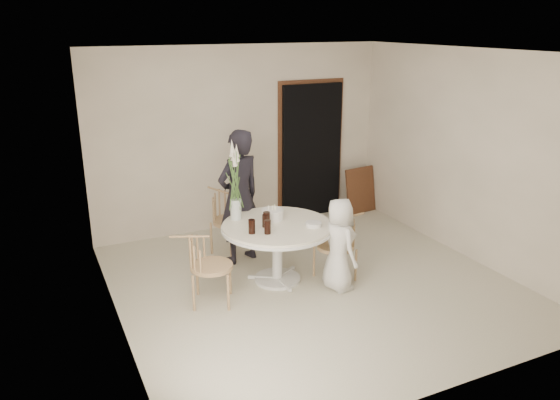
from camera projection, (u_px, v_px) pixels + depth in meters
name	position (u px, v px, depth m)	size (l,w,h in m)	color
ground	(312.00, 283.00, 6.58)	(4.50, 4.50, 0.00)	beige
room_shell	(315.00, 152.00, 6.07)	(4.50, 4.50, 4.50)	silver
doorway	(311.00, 151.00, 8.60)	(1.00, 0.10, 2.10)	black
door_trim	(310.00, 147.00, 8.61)	(1.12, 0.03, 2.22)	brown
table	(277.00, 233.00, 6.46)	(1.33, 1.33, 0.73)	silver
picture_frame	(361.00, 190.00, 8.93)	(0.56, 0.04, 0.75)	brown
chair_far	(225.00, 213.00, 7.32)	(0.60, 0.62, 0.86)	tan
chair_right	(343.00, 238.00, 6.60)	(0.50, 0.47, 0.79)	tan
chair_left	(201.00, 259.00, 5.96)	(0.59, 0.57, 0.82)	tan
girl	(239.00, 197.00, 6.95)	(0.64, 0.42, 1.75)	black
boy	(339.00, 245.00, 6.29)	(0.54, 0.35, 1.11)	silver
birthday_cake	(273.00, 214.00, 6.56)	(0.26, 0.26, 0.18)	white
cola_tumbler_a	(267.00, 219.00, 6.34)	(0.08, 0.08, 0.17)	black
cola_tumbler_b	(268.00, 227.00, 6.11)	(0.08, 0.08, 0.16)	black
cola_tumbler_c	(252.00, 227.00, 6.12)	(0.08, 0.08, 0.16)	black
cola_tumbler_d	(265.00, 221.00, 6.31)	(0.07, 0.07, 0.15)	black
plate_stack	(314.00, 224.00, 6.35)	(0.19, 0.19, 0.05)	white
flower_vase	(235.00, 182.00, 6.45)	(0.13, 0.13, 0.98)	silver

